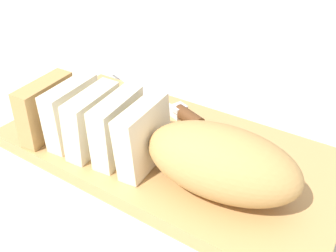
{
  "coord_description": "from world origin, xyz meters",
  "views": [
    {
      "loc": [
        -0.24,
        0.33,
        0.32
      ],
      "look_at": [
        0.0,
        0.0,
        0.05
      ],
      "focal_mm": 38.02,
      "sensor_mm": 36.0,
      "label": 1
    }
  ],
  "objects": [
    {
      "name": "bread_knife",
      "position": [
        0.05,
        -0.08,
        0.03
      ],
      "size": [
        0.28,
        0.11,
        0.02
      ],
      "rotation": [
        0.0,
        0.0,
        -0.32
      ],
      "color": "silver",
      "rests_on": "cutting_board"
    },
    {
      "name": "bread_loaf",
      "position": [
        -0.03,
        0.05,
        0.06
      ],
      "size": [
        0.38,
        0.15,
        0.09
      ],
      "rotation": [
        0.0,
        0.0,
        0.14
      ],
      "color": "tan",
      "rests_on": "cutting_board"
    },
    {
      "name": "crumb_stray_left",
      "position": [
        -0.02,
        -0.0,
        0.02
      ],
      "size": [
        0.0,
        0.0,
        0.0
      ],
      "primitive_type": "sphere",
      "color": "#A8753D",
      "rests_on": "cutting_board"
    },
    {
      "name": "cutting_board",
      "position": [
        0.0,
        0.0,
        0.01
      ],
      "size": [
        0.48,
        0.26,
        0.02
      ],
      "primitive_type": "cube",
      "rotation": [
        0.0,
        0.0,
        0.05
      ],
      "color": "tan",
      "rests_on": "ground_plane"
    },
    {
      "name": "crumb_near_loaf",
      "position": [
        -0.06,
        -0.01,
        0.02
      ],
      "size": [
        0.0,
        0.0,
        0.0
      ],
      "primitive_type": "sphere",
      "color": "#A8753D",
      "rests_on": "cutting_board"
    },
    {
      "name": "ground_plane",
      "position": [
        0.0,
        0.0,
        0.0
      ],
      "size": [
        3.0,
        3.0,
        0.0
      ],
      "primitive_type": "plane",
      "color": "beige"
    },
    {
      "name": "crumb_near_knife",
      "position": [
        0.01,
        -0.06,
        0.02
      ],
      "size": [
        0.01,
        0.01,
        0.01
      ],
      "primitive_type": "sphere",
      "color": "#A8753D",
      "rests_on": "cutting_board"
    }
  ]
}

